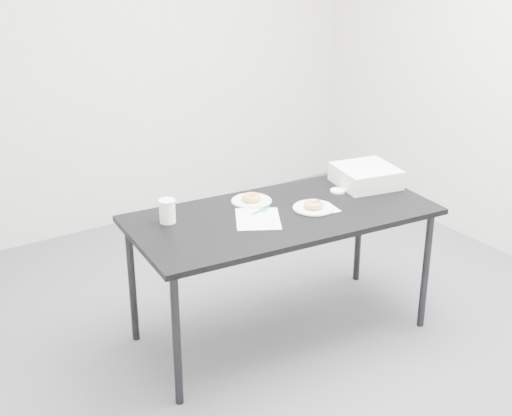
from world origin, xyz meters
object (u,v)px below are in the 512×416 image
pen (261,211)px  bakery_box (366,176)px  donut_near (314,204)px  plate_far (252,201)px  plate_near (314,208)px  scorecard (258,219)px  coffee_cup (167,211)px  table (282,222)px  donut_far (251,197)px

pen → bakery_box: 0.76m
donut_near → plate_far: donut_near is taller
plate_near → donut_near: 0.02m
scorecard → donut_near: 0.34m
pen → bakery_box: bakery_box is taller
plate_near → pen: bearing=154.1°
plate_near → donut_near: (0.00, -0.00, 0.02)m
scorecard → coffee_cup: coffee_cup is taller
donut_near → coffee_cup: bearing=159.3°
table → plate_near: size_ratio=7.55×
table → bakery_box: (0.67, 0.07, 0.11)m
donut_far → bakery_box: bakery_box is taller
table → coffee_cup: bearing=164.2°
pen → table: bearing=-50.9°
pen → plate_far: bearing=61.8°
scorecard → donut_far: 0.25m
pen → donut_near: donut_near is taller
table → donut_near: 0.20m
scorecard → donut_far: donut_far is taller
plate_far → coffee_cup: coffee_cup is taller
donut_near → coffee_cup: (-0.75, 0.28, 0.04)m
pen → bakery_box: size_ratio=0.41×
donut_far → coffee_cup: (-0.53, 0.00, 0.04)m
table → scorecard: (-0.16, -0.00, 0.06)m
pen → coffee_cup: coffee_cup is taller
donut_far → donut_near: bearing=-51.6°
coffee_cup → plate_near: bearing=-20.7°
table → bakery_box: bakery_box is taller
bakery_box → donut_far: bearing=179.2°
pen → donut_near: bearing=-38.9°
plate_near → donut_near: size_ratio=2.13×
table → plate_near: plate_near is taller
donut_near → coffee_cup: 0.81m
pen → coffee_cup: bearing=149.3°
donut_far → coffee_cup: 0.53m
table → coffee_cup: size_ratio=13.64×
coffee_cup → donut_near: bearing=-20.7°
scorecard → coffee_cup: bearing=-178.6°
donut_near → donut_far: bearing=128.4°
plate_far → scorecard: bearing=-115.6°
scorecard → bakery_box: (0.83, 0.07, 0.06)m
table → bakery_box: bearing=11.7°
plate_near → coffee_cup: bearing=159.3°
scorecard → bakery_box: 0.83m
plate_far → donut_far: (-0.00, 0.00, 0.02)m
plate_far → donut_far: bearing=180.0°
plate_near → scorecard: bearing=170.6°
pen → donut_far: donut_far is taller
plate_near → bakery_box: size_ratio=0.68×
table → scorecard: size_ratio=5.90×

